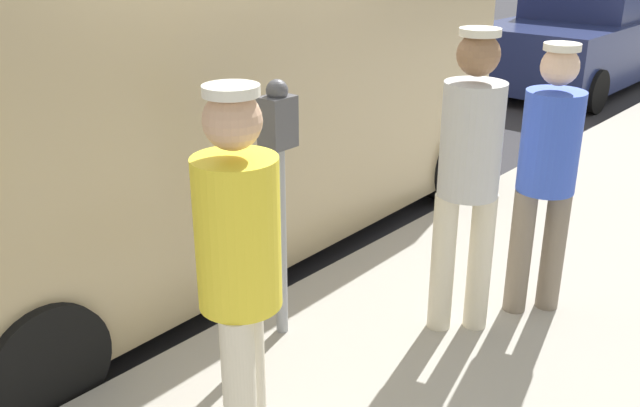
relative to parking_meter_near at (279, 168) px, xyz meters
The scene contains 7 objects.
ground_plane 1.82m from the parking_meter_near, 167.75° to the left, with size 80.00×80.00×0.00m, color #2D2D33.
parking_meter_near is the anchor object (origin of this frame).
pedestrian_in_yellow 1.14m from the parking_meter_near, 53.74° to the right, with size 0.34×0.34×1.74m.
pedestrian_in_blue 1.59m from the parking_meter_near, 51.11° to the left, with size 0.34×0.34×1.66m.
pedestrian_in_gray 1.06m from the parking_meter_near, 44.20° to the left, with size 0.34×0.34×1.77m.
parked_van 1.68m from the parking_meter_near, 153.06° to the left, with size 2.25×5.25×2.15m.
parked_sedan_ahead 8.81m from the parking_meter_near, 101.24° to the left, with size 1.94×4.40×1.65m.
Camera 1 is at (3.94, -2.91, 2.44)m, focal length 39.80 mm.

